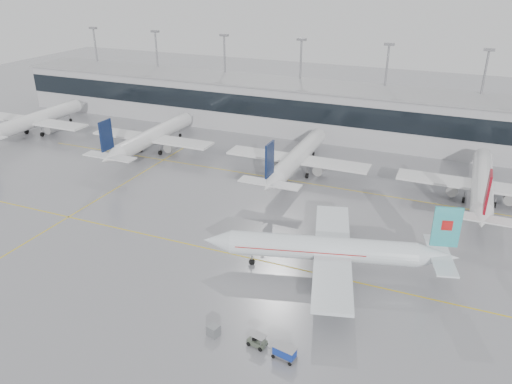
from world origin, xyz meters
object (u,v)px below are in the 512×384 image
at_px(air_canada_jet, 331,249).
at_px(baggage_tug, 257,342).
at_px(gse_unit, 214,330).
at_px(baggage_cart, 285,351).

height_order(air_canada_jet, baggage_tug, air_canada_jet).
bearing_deg(baggage_tug, air_canada_jet, 89.70).
height_order(baggage_tug, gse_unit, baggage_tug).
bearing_deg(air_canada_jet, baggage_cart, 75.13).
distance_m(baggage_cart, gse_unit, 8.95).
relative_size(baggage_tug, baggage_cart, 1.15).
relative_size(air_canada_jet, gse_unit, 26.37).
relative_size(baggage_tug, gse_unit, 2.46).
relative_size(air_canada_jet, baggage_tug, 10.71).
height_order(air_canada_jet, baggage_cart, air_canada_jet).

